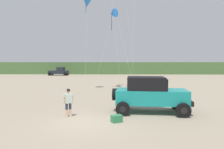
{
  "coord_description": "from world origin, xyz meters",
  "views": [
    {
      "loc": [
        1.59,
        -10.66,
        3.2
      ],
      "look_at": [
        1.29,
        2.58,
        2.39
      ],
      "focal_mm": 32.67,
      "sensor_mm": 36.0,
      "label": 1
    }
  ],
  "objects_px": {
    "jeep": "(150,94)",
    "kite_black_sled": "(113,14)",
    "cooler_box": "(117,119)",
    "person_watching": "(68,101)",
    "distant_pickup": "(59,71)",
    "kite_pink_ribbon": "(87,2)"
  },
  "relations": [
    {
      "from": "jeep",
      "to": "kite_black_sled",
      "type": "height_order",
      "value": "kite_black_sled"
    },
    {
      "from": "jeep",
      "to": "kite_black_sled",
      "type": "bearing_deg",
      "value": 101.8
    },
    {
      "from": "person_watching",
      "to": "cooler_box",
      "type": "height_order",
      "value": "person_watching"
    },
    {
      "from": "kite_pink_ribbon",
      "to": "kite_black_sled",
      "type": "height_order",
      "value": "kite_pink_ribbon"
    },
    {
      "from": "cooler_box",
      "to": "distant_pickup",
      "type": "bearing_deg",
      "value": 82.3
    },
    {
      "from": "kite_pink_ribbon",
      "to": "jeep",
      "type": "bearing_deg",
      "value": -61.6
    },
    {
      "from": "person_watching",
      "to": "jeep",
      "type": "bearing_deg",
      "value": 13.91
    },
    {
      "from": "cooler_box",
      "to": "jeep",
      "type": "bearing_deg",
      "value": 18.09
    },
    {
      "from": "cooler_box",
      "to": "kite_pink_ribbon",
      "type": "bearing_deg",
      "value": 77.32
    },
    {
      "from": "cooler_box",
      "to": "kite_pink_ribbon",
      "type": "height_order",
      "value": "kite_pink_ribbon"
    },
    {
      "from": "jeep",
      "to": "distant_pickup",
      "type": "bearing_deg",
      "value": 114.09
    },
    {
      "from": "jeep",
      "to": "kite_black_sled",
      "type": "relative_size",
      "value": 0.5
    },
    {
      "from": "distant_pickup",
      "to": "kite_black_sled",
      "type": "relative_size",
      "value": 0.47
    },
    {
      "from": "cooler_box",
      "to": "kite_black_sled",
      "type": "xyz_separation_m",
      "value": [
        -0.48,
        14.66,
        8.91
      ]
    },
    {
      "from": "jeep",
      "to": "kite_pink_ribbon",
      "type": "height_order",
      "value": "kite_pink_ribbon"
    },
    {
      "from": "person_watching",
      "to": "distant_pickup",
      "type": "xyz_separation_m",
      "value": [
        -11.04,
        36.94,
        0.0
      ]
    },
    {
      "from": "distant_pickup",
      "to": "kite_black_sled",
      "type": "distance_m",
      "value": 28.03
    },
    {
      "from": "person_watching",
      "to": "kite_black_sled",
      "type": "distance_m",
      "value": 16.11
    },
    {
      "from": "jeep",
      "to": "cooler_box",
      "type": "relative_size",
      "value": 8.82
    },
    {
      "from": "jeep",
      "to": "kite_black_sled",
      "type": "distance_m",
      "value": 14.99
    },
    {
      "from": "kite_black_sled",
      "to": "jeep",
      "type": "bearing_deg",
      "value": -78.2
    },
    {
      "from": "person_watching",
      "to": "cooler_box",
      "type": "relative_size",
      "value": 2.98
    }
  ]
}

